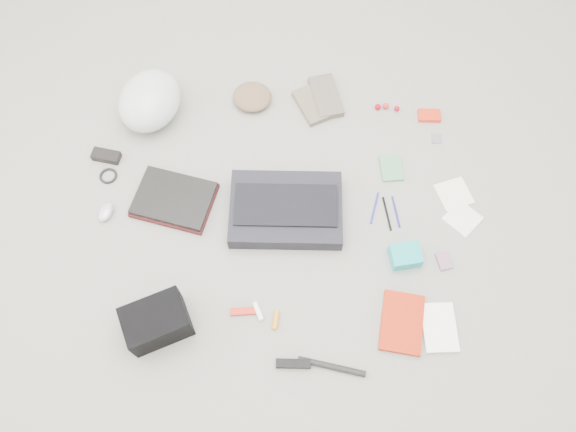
{
  "coord_description": "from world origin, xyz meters",
  "views": [
    {
      "loc": [
        0.01,
        -0.94,
        2.07
      ],
      "look_at": [
        0.0,
        0.0,
        0.05
      ],
      "focal_mm": 35.0,
      "sensor_mm": 36.0,
      "label": 1
    }
  ],
  "objects_px": {
    "bike_helmet": "(150,101)",
    "book_red": "(402,323)",
    "laptop": "(174,198)",
    "accordion_wallet": "(405,256)",
    "camera_bag": "(157,322)",
    "messenger_bag": "(286,210)"
  },
  "relations": [
    {
      "from": "bike_helmet",
      "to": "book_red",
      "type": "bearing_deg",
      "value": -23.84
    },
    {
      "from": "camera_bag",
      "to": "bike_helmet",
      "type": "bearing_deg",
      "value": 74.18
    },
    {
      "from": "laptop",
      "to": "book_red",
      "type": "distance_m",
      "value": 1.03
    },
    {
      "from": "laptop",
      "to": "accordion_wallet",
      "type": "height_order",
      "value": "accordion_wallet"
    },
    {
      "from": "accordion_wallet",
      "to": "camera_bag",
      "type": "bearing_deg",
      "value": -173.16
    },
    {
      "from": "laptop",
      "to": "camera_bag",
      "type": "bearing_deg",
      "value": -75.53
    },
    {
      "from": "accordion_wallet",
      "to": "book_red",
      "type": "bearing_deg",
      "value": -106.6
    },
    {
      "from": "camera_bag",
      "to": "accordion_wallet",
      "type": "bearing_deg",
      "value": -6.7
    },
    {
      "from": "messenger_bag",
      "to": "book_red",
      "type": "height_order",
      "value": "messenger_bag"
    },
    {
      "from": "messenger_bag",
      "to": "camera_bag",
      "type": "bearing_deg",
      "value": -133.86
    },
    {
      "from": "laptop",
      "to": "messenger_bag",
      "type": "bearing_deg",
      "value": 8.41
    },
    {
      "from": "book_red",
      "to": "laptop",
      "type": "bearing_deg",
      "value": 160.31
    },
    {
      "from": "laptop",
      "to": "accordion_wallet",
      "type": "bearing_deg",
      "value": 0.15
    },
    {
      "from": "laptop",
      "to": "bike_helmet",
      "type": "bearing_deg",
      "value": 121.71
    },
    {
      "from": "bike_helmet",
      "to": "book_red",
      "type": "height_order",
      "value": "bike_helmet"
    },
    {
      "from": "book_red",
      "to": "camera_bag",
      "type": "bearing_deg",
      "value": -169.1
    },
    {
      "from": "laptop",
      "to": "camera_bag",
      "type": "distance_m",
      "value": 0.52
    },
    {
      "from": "camera_bag",
      "to": "accordion_wallet",
      "type": "xyz_separation_m",
      "value": [
        0.93,
        0.28,
        -0.04
      ]
    },
    {
      "from": "messenger_bag",
      "to": "camera_bag",
      "type": "distance_m",
      "value": 0.66
    },
    {
      "from": "camera_bag",
      "to": "laptop",
      "type": "bearing_deg",
      "value": 66.15
    },
    {
      "from": "accordion_wallet",
      "to": "messenger_bag",
      "type": "bearing_deg",
      "value": 147.81
    },
    {
      "from": "laptop",
      "to": "bike_helmet",
      "type": "height_order",
      "value": "bike_helmet"
    }
  ]
}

